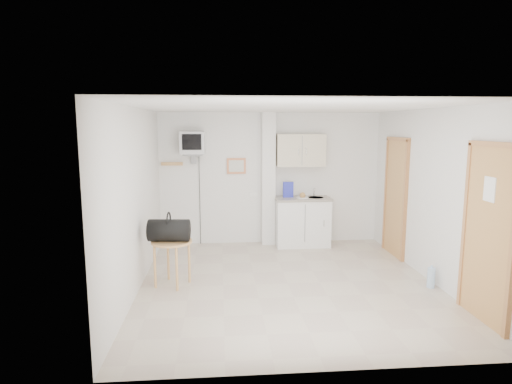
{
  "coord_description": "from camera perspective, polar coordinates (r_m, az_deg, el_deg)",
  "views": [
    {
      "loc": [
        -0.95,
        -5.84,
        2.25
      ],
      "look_at": [
        -0.41,
        0.6,
        1.25
      ],
      "focal_mm": 30.0,
      "sensor_mm": 36.0,
      "label": 1
    }
  ],
  "objects": [
    {
      "name": "water_bottle",
      "position": [
        6.59,
        22.31,
        -10.5
      ],
      "size": [
        0.11,
        0.11,
        0.32
      ],
      "color": "#A7C7E8",
      "rests_on": "ground"
    },
    {
      "name": "crt_television",
      "position": [
        7.88,
        -8.46,
        6.42
      ],
      "size": [
        0.44,
        0.45,
        2.15
      ],
      "color": "slate",
      "rests_on": "ground"
    },
    {
      "name": "kitchenette",
      "position": [
        8.12,
        6.11,
        -1.51
      ],
      "size": [
        1.03,
        0.58,
        2.1
      ],
      "color": "white",
      "rests_on": "ground"
    },
    {
      "name": "room_envelope",
      "position": [
        6.09,
        6.54,
        2.02
      ],
      "size": [
        4.24,
        4.54,
        2.55
      ],
      "color": "white",
      "rests_on": "ground"
    },
    {
      "name": "ground",
      "position": [
        6.33,
        4.27,
        -12.05
      ],
      "size": [
        4.5,
        4.5,
        0.0
      ],
      "primitive_type": "plane",
      "color": "beige",
      "rests_on": "ground"
    },
    {
      "name": "round_table",
      "position": [
        6.2,
        -11.16,
        -7.23
      ],
      "size": [
        0.57,
        0.57,
        0.65
      ],
      "rotation": [
        0.0,
        0.0,
        0.35
      ],
      "color": "tan",
      "rests_on": "ground"
    },
    {
      "name": "duffel_bag",
      "position": [
        6.11,
        -11.52,
        -5.0
      ],
      "size": [
        0.59,
        0.36,
        0.42
      ],
      "rotation": [
        0.0,
        0.0,
        -0.1
      ],
      "color": "black",
      "rests_on": "round_table"
    }
  ]
}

